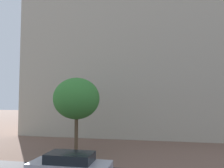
% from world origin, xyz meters
% --- Properties ---
extents(landmark_building, '(25.77, 16.04, 38.65)m').
position_xyz_m(landmark_building, '(-0.20, 29.25, 10.95)').
color(landmark_building, '#B2A893').
rests_on(landmark_building, ground_plane).
extents(car_silver, '(4.54, 1.95, 1.44)m').
position_xyz_m(car_silver, '(-1.90, 9.71, 0.69)').
color(car_silver, '#B2B2BC').
rests_on(car_silver, ground_plane).
extents(tree_curb_far, '(3.72, 3.72, 6.10)m').
position_xyz_m(tree_curb_far, '(-3.47, 14.85, 4.41)').
color(tree_curb_far, brown).
rests_on(tree_curb_far, ground_plane).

